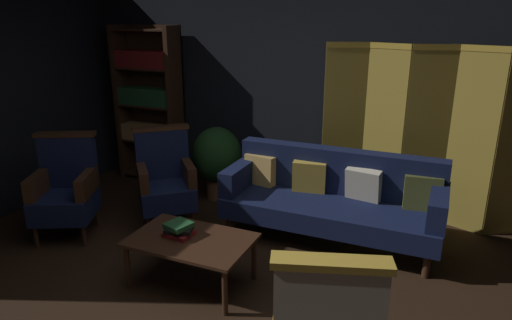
{
  "coord_description": "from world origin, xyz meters",
  "views": [
    {
      "loc": [
        1.52,
        -2.69,
        2.18
      ],
      "look_at": [
        0.0,
        0.8,
        0.95
      ],
      "focal_mm": 31.78,
      "sensor_mm": 36.0,
      "label": 1
    }
  ],
  "objects": [
    {
      "name": "back_wall",
      "position": [
        0.0,
        2.45,
        1.4
      ],
      "size": [
        7.2,
        0.1,
        2.8
      ],
      "primitive_type": "cube",
      "color": "black",
      "rests_on": "ground_plane"
    },
    {
      "name": "velvet_couch",
      "position": [
        0.55,
        1.46,
        0.46
      ],
      "size": [
        2.12,
        0.78,
        0.88
      ],
      "color": "#382114",
      "rests_on": "ground_plane"
    },
    {
      "name": "armchair_wing_left",
      "position": [
        -1.96,
        0.46,
        0.49
      ],
      "size": [
        0.78,
        0.77,
        1.04
      ],
      "color": "#382114",
      "rests_on": "ground_plane"
    },
    {
      "name": "armchair_wing_right",
      "position": [
        -1.18,
        1.09,
        0.49
      ],
      "size": [
        0.82,
        0.82,
        1.04
      ],
      "color": "#382114",
      "rests_on": "ground_plane"
    },
    {
      "name": "book_red_leather",
      "position": [
        -0.43,
        0.17,
        0.44
      ],
      "size": [
        0.24,
        0.2,
        0.04
      ],
      "primitive_type": "cube",
      "rotation": [
        0.0,
        0.0,
        -0.06
      ],
      "color": "maroon",
      "rests_on": "coffee_table"
    },
    {
      "name": "ground_plane",
      "position": [
        0.0,
        0.0,
        0.0
      ],
      "size": [
        10.0,
        10.0,
        0.0
      ],
      "primitive_type": "plane",
      "color": "black"
    },
    {
      "name": "potted_plant",
      "position": [
        -1.01,
        1.92,
        0.52
      ],
      "size": [
        0.6,
        0.6,
        0.9
      ],
      "color": "brown",
      "rests_on": "ground_plane"
    },
    {
      "name": "coffee_table",
      "position": [
        -0.31,
        0.16,
        0.37
      ],
      "size": [
        1.0,
        0.64,
        0.42
      ],
      "color": "#382114",
      "rests_on": "ground_plane"
    },
    {
      "name": "bookshelf",
      "position": [
        -2.15,
        2.19,
        1.08
      ],
      "size": [
        0.9,
        0.32,
        2.05
      ],
      "color": "#382114",
      "rests_on": "ground_plane"
    },
    {
      "name": "folding_screen",
      "position": [
        1.32,
        2.22,
        0.99
      ],
      "size": [
        2.17,
        0.25,
        1.9
      ],
      "color": "#B29338",
      "rests_on": "ground_plane"
    },
    {
      "name": "book_green_cloth",
      "position": [
        -0.43,
        0.17,
        0.51
      ],
      "size": [
        0.23,
        0.24,
        0.04
      ],
      "primitive_type": "cube",
      "rotation": [
        0.0,
        0.0,
        -0.29
      ],
      "color": "#1E4C28",
      "rests_on": "book_black_cloth"
    },
    {
      "name": "book_black_cloth",
      "position": [
        -0.43,
        0.17,
        0.47
      ],
      "size": [
        0.26,
        0.21,
        0.04
      ],
      "primitive_type": "cube",
      "rotation": [
        0.0,
        0.0,
        0.28
      ],
      "color": "black",
      "rests_on": "book_red_leather"
    }
  ]
}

